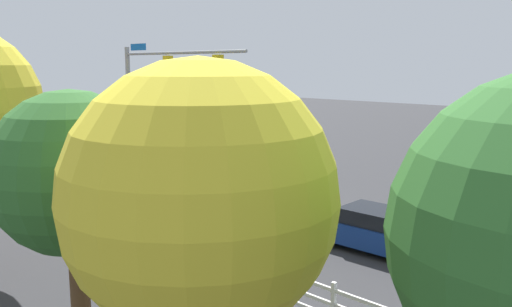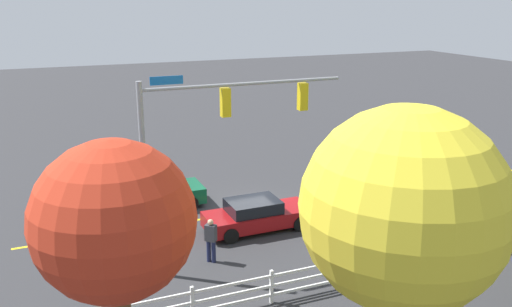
% 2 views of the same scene
% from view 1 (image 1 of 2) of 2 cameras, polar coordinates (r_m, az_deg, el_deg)
% --- Properties ---
extents(ground_plane, '(120.00, 120.00, 0.00)m').
position_cam_1_polar(ground_plane, '(23.22, 2.51, -5.58)').
color(ground_plane, '#2D2D30').
extents(lane_center_stripe, '(28.00, 0.16, 0.01)m').
position_cam_1_polar(lane_center_stripe, '(20.89, 10.82, -7.47)').
color(lane_center_stripe, gold).
rests_on(lane_center_stripe, ground_plane).
extents(signal_assembly, '(7.46, 0.37, 6.96)m').
position_cam_1_polar(signal_assembly, '(22.15, -10.54, 6.41)').
color(signal_assembly, gray).
rests_on(signal_assembly, ground_plane).
extents(car_1, '(4.56, 1.89, 1.33)m').
position_cam_1_polar(car_1, '(21.99, -1.65, -4.69)').
color(car_1, maroon).
rests_on(car_1, ground_plane).
extents(car_2, '(4.63, 2.03, 1.50)m').
position_cam_1_polar(car_2, '(27.17, -0.66, -1.78)').
color(car_2, '#0C4C2D').
rests_on(car_2, ground_plane).
extents(car_3, '(4.52, 1.90, 1.42)m').
position_cam_1_polar(car_3, '(17.92, 12.92, -8.20)').
color(car_3, navy).
rests_on(car_3, ground_plane).
extents(pedestrian, '(0.47, 0.47, 1.69)m').
position_cam_1_polar(pedestrian, '(22.65, -10.12, -3.69)').
color(pedestrian, '#191E3F').
rests_on(pedestrian, ground_plane).
extents(white_rail_fence, '(26.10, 0.10, 1.15)m').
position_cam_1_polar(white_rail_fence, '(16.09, -7.07, -10.38)').
color(white_rail_fence, white).
rests_on(white_rail_fence, ground_plane).
extents(tree_1, '(3.43, 3.43, 5.61)m').
position_cam_1_polar(tree_1, '(11.42, -19.22, -2.12)').
color(tree_1, brown).
rests_on(tree_1, ground_plane).
extents(tree_2, '(4.56, 4.56, 6.23)m').
position_cam_1_polar(tree_2, '(8.65, -6.06, -4.79)').
color(tree_2, brown).
rests_on(tree_2, ground_plane).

